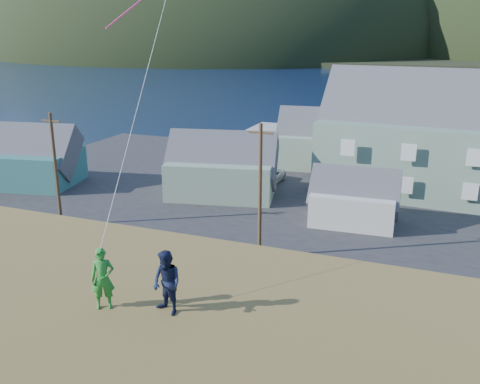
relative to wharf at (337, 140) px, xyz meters
name	(u,v)px	position (x,y,z in m)	size (l,w,h in m)	color
ground	(302,276)	(6.00, -40.00, -0.45)	(900.00, 900.00, 0.00)	#0A1638
grass_strip	(293,289)	(6.00, -42.00, -0.40)	(110.00, 8.00, 0.10)	#4C3D19
waterfront_lot	(351,197)	(6.00, -23.00, -0.39)	(72.00, 36.00, 0.12)	#28282B
wharf	(337,140)	(0.00, 0.00, 0.00)	(26.00, 14.00, 0.90)	gray
far_shore	(443,50)	(6.00, 290.00, 0.55)	(900.00, 320.00, 2.00)	black
shed_teal	(29,158)	(-23.75, -30.31, 2.24)	(10.20, 8.05, 7.24)	#2C6762
shed_palegreen_near	(222,168)	(-5.06, -26.80, 2.23)	(10.85, 8.03, 7.13)	gray
shed_white	(354,199)	(7.31, -29.73, 1.65)	(7.04, 4.87, 5.40)	beige
shed_palegreen_far	(331,141)	(1.83, -12.84, 2.53)	(12.34, 8.02, 7.83)	gray
utility_poles	(271,196)	(3.41, -38.50, 3.98)	(36.27, 0.24, 8.97)	#47331E
parked_cars	(286,170)	(-1.45, -18.66, 0.39)	(20.08, 12.20, 1.57)	#3A5192
kite_flyer_green	(103,279)	(4.95, -58.34, 7.65)	(0.65, 0.43, 1.79)	#217B27
kite_flyer_navy	(167,283)	(6.75, -57.94, 7.66)	(0.89, 0.69, 1.83)	#141C39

